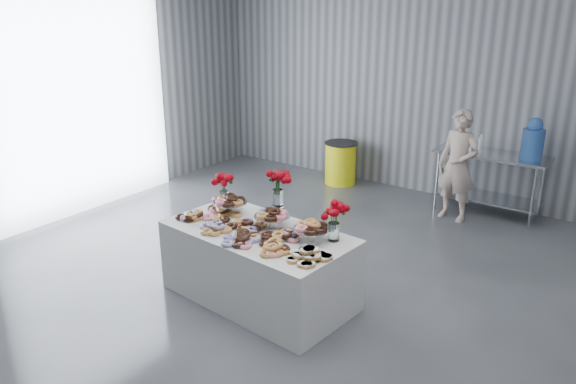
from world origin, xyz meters
name	(u,v)px	position (x,y,z in m)	size (l,w,h in m)	color
ground	(261,325)	(0.00, 0.00, 0.00)	(9.00, 9.00, 0.00)	#36393E
room_walls	(235,36)	(-0.27, 0.07, 2.64)	(8.04, 9.04, 4.02)	gray
display_table	(259,265)	(-0.33, 0.40, 0.38)	(1.90, 1.00, 0.75)	white
prep_table	(490,172)	(0.84, 4.10, 0.62)	(1.50, 0.60, 0.90)	silver
donut_mounds	(255,228)	(-0.33, 0.35, 0.80)	(1.80, 0.80, 0.09)	gold
cake_stand_left	(230,201)	(-0.87, 0.60, 0.89)	(0.36, 0.36, 0.17)	silver
cake_stand_mid	(272,215)	(-0.27, 0.54, 0.89)	(0.36, 0.36, 0.17)	silver
cake_stand_right	(311,228)	(0.23, 0.50, 0.89)	(0.36, 0.36, 0.17)	silver
danish_pile	(308,252)	(0.40, 0.18, 0.81)	(0.48, 0.48, 0.11)	white
bouquet_left	(224,181)	(-1.06, 0.71, 1.05)	(0.26, 0.26, 0.42)	white
bouquet_right	(334,211)	(0.39, 0.63, 1.05)	(0.26, 0.26, 0.42)	white
bouquet_center	(278,185)	(-0.35, 0.75, 1.13)	(0.26, 0.26, 0.57)	silver
water_jug	(533,141)	(1.34, 4.10, 1.15)	(0.28, 0.28, 0.55)	#3B71CA
drink_bottles	(468,142)	(0.52, 4.00, 1.04)	(0.54, 0.08, 0.27)	#268C33
person	(458,166)	(0.53, 3.66, 0.77)	(0.56, 0.37, 1.54)	#CC8C93
trash_barrel	(341,163)	(-1.55, 4.10, 0.35)	(0.54, 0.54, 0.69)	#F8F114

